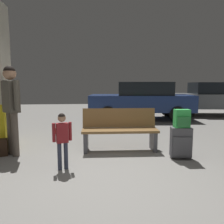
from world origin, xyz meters
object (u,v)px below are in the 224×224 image
at_px(adult, 11,101).
at_px(backpack_dark_floor, 0,148).
at_px(bench, 120,130).
at_px(parked_car_near, 141,99).
at_px(parked_car_side, 212,98).
at_px(suitcase, 181,142).
at_px(backpack_bright, 182,119).
at_px(child, 62,135).

xyz_separation_m(adult, backpack_dark_floor, (-0.25, -0.05, -0.92)).
xyz_separation_m(bench, parked_car_near, (1.44, 4.21, 0.36)).
bearing_deg(backpack_dark_floor, parked_car_side, 35.45).
distance_m(suitcase, adult, 3.37).
relative_size(backpack_bright, adult, 0.19).
bearing_deg(parked_car_side, adult, -143.87).
relative_size(suitcase, parked_car_near, 0.14).
height_order(bench, backpack_dark_floor, bench).
xyz_separation_m(backpack_bright, parked_car_near, (0.36, 4.89, 0.03)).
height_order(suitcase, backpack_dark_floor, suitcase).
height_order(bench, backpack_bright, backpack_bright).
relative_size(backpack_bright, backpack_dark_floor, 1.00).
height_order(backpack_bright, parked_car_near, parked_car_near).
height_order(child, parked_car_side, parked_car_side).
relative_size(suitcase, adult, 0.34).
height_order(backpack_bright, adult, adult).
bearing_deg(backpack_bright, suitcase, 148.90).
bearing_deg(bench, child, -136.94).
bearing_deg(backpack_bright, bench, 147.50).
bearing_deg(adult, parked_car_side, 36.13).
distance_m(suitcase, parked_car_near, 4.93).
height_order(bench, adult, adult).
xyz_separation_m(bench, adult, (-2.16, -0.16, 0.64)).
bearing_deg(backpack_dark_floor, parked_car_near, 48.84).
height_order(bench, parked_car_near, parked_car_near).
distance_m(backpack_bright, parked_car_near, 4.91).
distance_m(suitcase, backpack_dark_floor, 3.53).
distance_m(backpack_bright, child, 2.20).
height_order(bench, suitcase, bench).
bearing_deg(bench, backpack_dark_floor, -175.20).
distance_m(bench, backpack_bright, 1.32).
height_order(backpack_bright, parked_car_side, parked_car_side).
bearing_deg(backpack_bright, parked_car_near, 85.77).
xyz_separation_m(backpack_bright, adult, (-3.24, 0.53, 0.32)).
distance_m(bench, child, 1.49).
bearing_deg(bench, parked_car_side, 45.41).
xyz_separation_m(bench, backpack_dark_floor, (-2.41, -0.20, -0.28)).
xyz_separation_m(adult, parked_car_side, (7.16, 5.23, -0.28)).
bearing_deg(suitcase, adult, 170.68).
distance_m(backpack_dark_floor, parked_car_near, 5.89).
xyz_separation_m(backpack_bright, parked_car_side, (3.92, 5.76, 0.03)).
xyz_separation_m(suitcase, parked_car_side, (3.92, 5.76, 0.48)).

